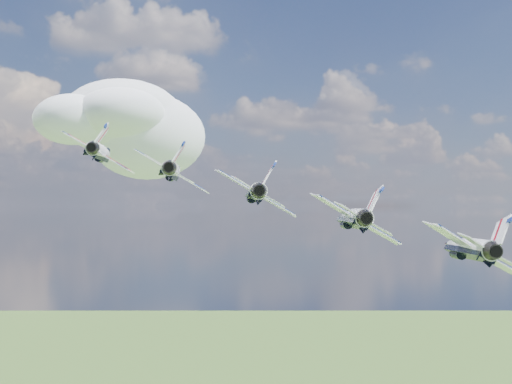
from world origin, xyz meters
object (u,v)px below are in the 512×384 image
object	(u,v)px
jet_1	(173,170)
jet_0	(101,152)
jet_2	(256,192)
jet_4	(468,247)
jet_3	(353,217)

from	to	relation	value
jet_1	jet_0	bearing A→B (deg)	145.77
jet_2	jet_4	distance (m)	24.32
jet_4	jet_2	bearing A→B (deg)	145.77
jet_2	jet_3	xyz separation A→B (m)	(7.70, -9.00, -2.74)
jet_1	jet_4	xyz separation A→B (m)	(23.11, -26.99, -8.23)
jet_3	jet_4	size ratio (longest dim) A/B	1.00
jet_0	jet_1	xyz separation A→B (m)	(7.70, -9.00, -2.74)
jet_1	jet_3	xyz separation A→B (m)	(15.41, -17.99, -5.49)
jet_0	jet_3	bearing A→B (deg)	-34.23
jet_2	jet_4	bearing A→B (deg)	-34.23
jet_2	jet_3	bearing A→B (deg)	-34.23
jet_0	jet_4	size ratio (longest dim) A/B	1.00
jet_0	jet_1	distance (m)	12.16
jet_1	jet_3	size ratio (longest dim) A/B	1.00
jet_0	jet_1	size ratio (longest dim) A/B	1.00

